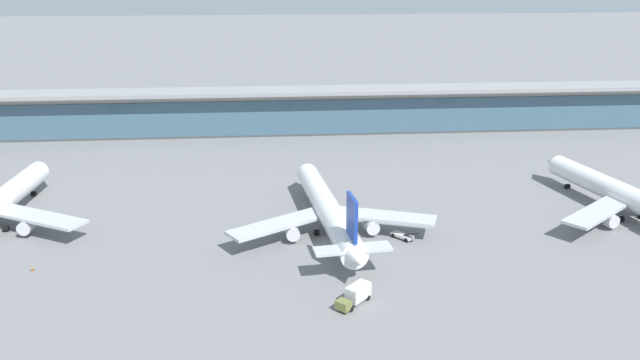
{
  "coord_description": "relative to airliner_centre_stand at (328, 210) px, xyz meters",
  "views": [
    {
      "loc": [
        -11.48,
        -118.77,
        54.19
      ],
      "look_at": [
        0.0,
        19.62,
        7.01
      ],
      "focal_mm": 36.11,
      "sensor_mm": 36.0,
      "label": 1
    }
  ],
  "objects": [
    {
      "name": "ground_plane",
      "position": [
        -0.65,
        -6.22,
        -4.8
      ],
      "size": [
        1200.0,
        1200.0,
        0.0
      ],
      "primitive_type": "plane",
      "color": "slate"
    },
    {
      "name": "safety_cone_alpha",
      "position": [
        -56.42,
        -13.54,
        -4.48
      ],
      "size": [
        0.62,
        0.62,
        0.7
      ],
      "color": "orange",
      "rests_on": "ground"
    },
    {
      "name": "airliner_right_stand",
      "position": [
        67.12,
        2.14,
        0.0
      ],
      "size": [
        43.0,
        56.76,
        15.25
      ],
      "color": "white",
      "rests_on": "ground"
    },
    {
      "name": "airliner_centre_stand",
      "position": [
        0.0,
        0.0,
        0.0
      ],
      "size": [
        43.78,
        57.27,
        15.25
      ],
      "color": "white",
      "rests_on": "ground"
    },
    {
      "name": "service_truck_on_taxiway_white",
      "position": [
        14.94,
        -5.27,
        -3.99
      ],
      "size": [
        5.43,
        6.06,
        2.7
      ],
      "color": "silver",
      "rests_on": "ground"
    },
    {
      "name": "terminal_building",
      "position": [
        -0.65,
        82.83,
        3.06
      ],
      "size": [
        260.27,
        12.8,
        15.2
      ],
      "color": "#B2ADA3",
      "rests_on": "ground"
    },
    {
      "name": "service_truck_mid_apron_olive",
      "position": [
        1.61,
        -30.63,
        -3.11
      ],
      "size": [
        6.69,
        6.88,
        3.1
      ],
      "color": "olive",
      "rests_on": "ground"
    }
  ]
}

